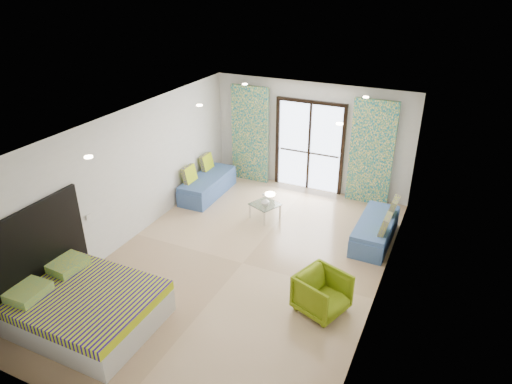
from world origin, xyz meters
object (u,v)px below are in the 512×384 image
at_px(daybed_left, 207,184).
at_px(coffee_table, 265,206).
at_px(daybed_right, 376,230).
at_px(armchair, 322,291).
at_px(bed, 87,307).

xyz_separation_m(daybed_left, coffee_table, (1.79, -0.51, 0.05)).
height_order(daybed_right, armchair, daybed_right).
height_order(daybed_left, armchair, daybed_left).
distance_m(bed, daybed_left, 4.81).
relative_size(daybed_left, coffee_table, 2.50).
distance_m(daybed_left, daybed_right, 4.25).
xyz_separation_m(bed, coffee_table, (1.15, 4.26, 0.02)).
height_order(bed, coffee_table, bed).
distance_m(daybed_right, armchair, 2.55).
bearing_deg(daybed_right, bed, -128.78).
xyz_separation_m(coffee_table, armchair, (2.09, -2.42, 0.06)).
bearing_deg(daybed_left, daybed_right, -6.77).
relative_size(daybed_right, coffee_table, 2.40).
xyz_separation_m(daybed_left, daybed_right, (4.23, -0.41, -0.01)).
bearing_deg(coffee_table, bed, -105.15).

